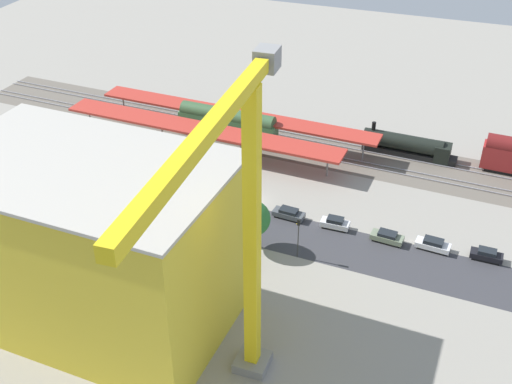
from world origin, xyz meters
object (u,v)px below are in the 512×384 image
Objects in this scene: freight_coach_far at (228,123)px; parked_car_0 at (486,255)px; platform_canopy_far at (235,114)px; tower_crane at (242,224)px; box_truck_0 at (94,213)px; platform_canopy_near at (200,129)px; street_tree_1 at (47,177)px; parked_car_7 at (164,187)px; parked_car_6 at (205,196)px; traffic_light at (298,232)px; box_truck_1 at (177,237)px; parked_car_2 at (387,237)px; street_tree_2 at (20,167)px; parked_car_5 at (242,207)px; parked_car_4 at (289,214)px; construction_building at (92,246)px; parked_car_1 at (433,245)px; parked_car_3 at (335,223)px; locomotive at (410,146)px; street_tree_4 at (253,219)px; street_tree_3 at (127,193)px.

freight_coach_far is 4.30× the size of parked_car_0.
tower_crane reaches higher than platform_canopy_far.
platform_canopy_near is at bearing -102.26° from box_truck_0.
parked_car_7 is at bearing -148.66° from street_tree_1.
parked_car_6 is 0.70× the size of traffic_light.
box_truck_1 is (-5.57, 31.94, -1.43)m from freight_coach_far.
freight_coach_far is (-2.97, -5.25, -0.91)m from platform_canopy_near.
parked_car_2 is 0.57× the size of street_tree_2.
parked_car_2 is at bearing 179.95° from parked_car_5.
street_tree_1 reaches higher than platform_canopy_far.
parked_car_4 is 0.70× the size of street_tree_1.
tower_crane is at bearing 153.22° from street_tree_2.
parked_car_4 is 0.16× the size of construction_building.
platform_canopy_far reaches higher than box_truck_0.
street_tree_1 is (56.68, 8.35, 3.88)m from parked_car_1.
construction_building is at bearing 92.38° from platform_canopy_far.
parked_car_4 is at bearing -0.95° from parked_car_3.
locomotive is 37.49m from street_tree_4.
parked_car_2 is 14.82m from parked_car_4.
parked_car_4 is 0.49× the size of box_truck_1.
parked_car_1 is (-38.20, 22.03, -3.62)m from platform_canopy_far.
street_tree_3 reaches higher than platform_canopy_far.
parked_car_7 is 0.63× the size of street_tree_1.
parked_car_1 is at bearing 1.54° from parked_car_0.
street_tree_3 is at bearing 9.87° from parked_car_0.
parked_car_7 is at bearing -55.88° from box_truck_1.
tower_crane is 4.28× the size of street_tree_2.
parked_car_4 is (28.19, -0.18, -0.04)m from parked_car_0.
construction_building is at bearing 143.95° from street_tree_2.
platform_canopy_far is 7.30× the size of street_tree_4.
parked_car_6 is at bearing 178.83° from parked_car_7.
parked_car_7 is at bearing -0.95° from parked_car_1.
parked_car_6 is 16.99m from box_truck_0.
freight_coach_far is 2.56× the size of street_tree_4.
parked_car_1 is 19.24m from traffic_light.
parked_car_4 is at bearing -0.37° from parked_car_0.
street_tree_1 reaches higher than street_tree_3.
parked_car_0 is at bearing -170.13° from street_tree_3.
street_tree_3 reaches higher than parked_car_6.
freight_coach_far is at bearing -84.02° from construction_building.
parked_car_3 is 43.71m from street_tree_1.
street_tree_2 reaches higher than traffic_light.
freight_coach_far is at bearing -61.55° from street_tree_4.
parked_car_1 is 0.14× the size of tower_crane.
box_truck_0 is 6.08m from street_tree_3.
parked_car_1 reaches higher than parked_car_0.
platform_canopy_near is 27.59m from street_tree_1.
parked_car_5 is at bearing 175.49° from parked_car_7.
freight_coach_far is 32.10m from parked_car_3.
parked_car_2 is 0.68× the size of street_tree_1.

